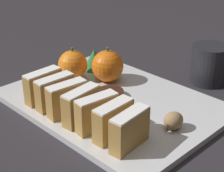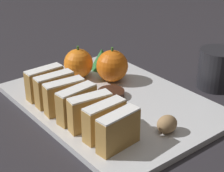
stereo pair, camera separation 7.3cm
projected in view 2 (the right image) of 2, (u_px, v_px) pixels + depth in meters
The scene contains 15 objects.
ground_plane at pixel (112, 105), 0.75m from camera, with size 6.00×6.00×0.00m, color #28262B.
serving_platter at pixel (112, 102), 0.74m from camera, with size 0.30×0.41×0.01m.
stollen_slice_front at pixel (118, 131), 0.58m from camera, with size 0.08×0.03×0.06m.
stollen_slice_second at pixel (104, 120), 0.61m from camera, with size 0.08×0.03×0.06m.
stollen_slice_third at pixel (90, 112), 0.64m from camera, with size 0.08×0.03×0.06m.
stollen_slice_fourth at pixel (77, 104), 0.66m from camera, with size 0.08×0.03×0.06m.
stollen_slice_fifth at pixel (65, 97), 0.69m from camera, with size 0.08×0.03×0.06m.
stollen_slice_sixth at pixel (55, 89), 0.71m from camera, with size 0.08×0.03×0.06m.
stollen_slice_back at pixel (45, 83), 0.74m from camera, with size 0.08×0.03×0.06m.
orange_near at pixel (112, 66), 0.81m from camera, with size 0.07×0.07×0.08m.
orange_far at pixel (78, 63), 0.83m from camera, with size 0.06×0.06×0.07m.
walnut at pixel (168, 124), 0.63m from camera, with size 0.04×0.03×0.03m.
chocolate_cookie at pixel (111, 93), 0.75m from camera, with size 0.05×0.05×0.01m.
evergreen_sprig at pixel (102, 59), 0.87m from camera, with size 0.05×0.05×0.05m.
coffee_mug at pixel (218, 68), 0.80m from camera, with size 0.11×0.08×0.09m.
Camera 2 is at (-0.41, -0.51, 0.36)m, focal length 60.00 mm.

